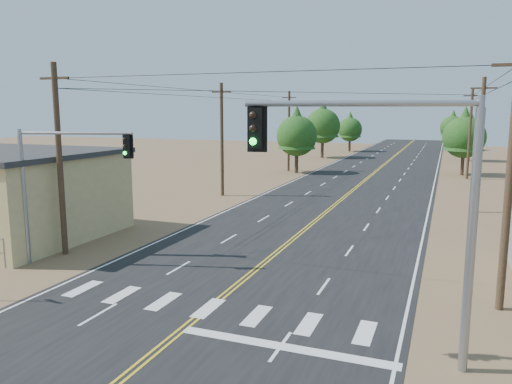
% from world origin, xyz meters
% --- Properties ---
extents(road, '(15.00, 200.00, 0.02)m').
position_xyz_m(road, '(0.00, 30.00, 0.01)').
color(road, black).
rests_on(road, ground).
extents(utility_pole_left_near, '(1.80, 0.30, 10.00)m').
position_xyz_m(utility_pole_left_near, '(-10.50, 12.00, 5.12)').
color(utility_pole_left_near, '#4C3826').
rests_on(utility_pole_left_near, ground).
extents(utility_pole_left_mid, '(1.80, 0.30, 10.00)m').
position_xyz_m(utility_pole_left_mid, '(-10.50, 32.00, 5.12)').
color(utility_pole_left_mid, '#4C3826').
rests_on(utility_pole_left_mid, ground).
extents(utility_pole_left_far, '(1.80, 0.30, 10.00)m').
position_xyz_m(utility_pole_left_far, '(-10.50, 52.00, 5.12)').
color(utility_pole_left_far, '#4C3826').
rests_on(utility_pole_left_far, ground).
extents(utility_pole_right_near, '(1.80, 0.30, 10.00)m').
position_xyz_m(utility_pole_right_near, '(10.50, 12.00, 5.12)').
color(utility_pole_right_near, '#4C3826').
rests_on(utility_pole_right_near, ground).
extents(utility_pole_right_mid, '(1.80, 0.30, 10.00)m').
position_xyz_m(utility_pole_right_mid, '(10.50, 32.00, 5.12)').
color(utility_pole_right_mid, '#4C3826').
rests_on(utility_pole_right_mid, ground).
extents(utility_pole_right_far, '(1.80, 0.30, 10.00)m').
position_xyz_m(utility_pole_right_far, '(10.50, 52.00, 5.12)').
color(utility_pole_right_far, '#4C3826').
rests_on(utility_pole_right_far, ground).
extents(signal_mast_left, '(5.55, 1.68, 6.70)m').
position_xyz_m(signal_mast_left, '(-9.41, 10.42, 4.55)').
color(signal_mast_left, gray).
rests_on(signal_mast_left, ground).
extents(signal_mast_right, '(6.57, 1.49, 7.99)m').
position_xyz_m(signal_mast_right, '(7.19, 6.18, 5.41)').
color(signal_mast_right, gray).
rests_on(signal_mast_right, ground).
extents(tree_left_near, '(4.95, 4.95, 8.25)m').
position_xyz_m(tree_left_near, '(-9.00, 50.46, 5.05)').
color(tree_left_near, '#3F2D1E').
rests_on(tree_left_near, ground).
extents(tree_left_mid, '(5.61, 5.61, 9.35)m').
position_xyz_m(tree_left_mid, '(-10.79, 71.37, 5.72)').
color(tree_left_mid, '#3F2D1E').
rests_on(tree_left_mid, ground).
extents(tree_left_far, '(4.48, 4.48, 7.47)m').
position_xyz_m(tree_left_far, '(-9.00, 85.76, 4.57)').
color(tree_left_far, '#3F2D1E').
rests_on(tree_left_far, ground).
extents(tree_right_near, '(4.90, 4.90, 8.16)m').
position_xyz_m(tree_right_near, '(10.05, 55.33, 4.99)').
color(tree_right_near, '#3F2D1E').
rests_on(tree_right_near, ground).
extents(tree_right_mid, '(4.47, 4.47, 7.44)m').
position_xyz_m(tree_right_mid, '(11.36, 73.99, 4.55)').
color(tree_right_mid, '#3F2D1E').
rests_on(tree_right_mid, ground).
extents(tree_right_far, '(4.68, 4.68, 7.80)m').
position_xyz_m(tree_right_far, '(9.00, 96.69, 4.77)').
color(tree_right_far, '#3F2D1E').
rests_on(tree_right_far, ground).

